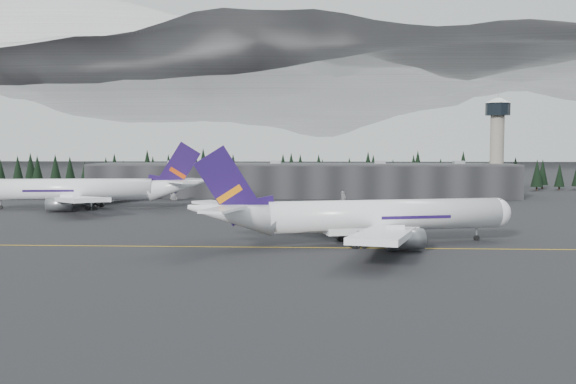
{
  "coord_description": "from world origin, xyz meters",
  "views": [
    {
      "loc": [
        7.18,
        -122.45,
        19.13
      ],
      "look_at": [
        0.0,
        20.0,
        9.0
      ],
      "focal_mm": 40.0,
      "sensor_mm": 36.0,
      "label": 1
    }
  ],
  "objects_px": {
    "gse_vehicle_a": "(174,199)",
    "gse_vehicle_b": "(343,201)",
    "terminal": "(302,180)",
    "jet_parked": "(90,190)",
    "control_tower": "(497,135)",
    "jet_main": "(358,217)"
  },
  "relations": [
    {
      "from": "terminal",
      "to": "control_tower",
      "type": "bearing_deg",
      "value": 2.29
    },
    {
      "from": "terminal",
      "to": "gse_vehicle_a",
      "type": "relative_size",
      "value": 31.43
    },
    {
      "from": "jet_parked",
      "to": "gse_vehicle_b",
      "type": "height_order",
      "value": "jet_parked"
    },
    {
      "from": "terminal",
      "to": "jet_parked",
      "type": "distance_m",
      "value": 83.44
    },
    {
      "from": "gse_vehicle_a",
      "to": "jet_parked",
      "type": "bearing_deg",
      "value": -132.35
    },
    {
      "from": "jet_parked",
      "to": "gse_vehicle_a",
      "type": "bearing_deg",
      "value": -129.15
    },
    {
      "from": "control_tower",
      "to": "gse_vehicle_b",
      "type": "distance_m",
      "value": 72.22
    },
    {
      "from": "control_tower",
      "to": "gse_vehicle_b",
      "type": "relative_size",
      "value": 9.11
    },
    {
      "from": "terminal",
      "to": "gse_vehicle_b",
      "type": "relative_size",
      "value": 38.68
    },
    {
      "from": "jet_main",
      "to": "terminal",
      "type": "bearing_deg",
      "value": 82.56
    },
    {
      "from": "control_tower",
      "to": "jet_main",
      "type": "relative_size",
      "value": 0.58
    },
    {
      "from": "control_tower",
      "to": "gse_vehicle_b",
      "type": "height_order",
      "value": "control_tower"
    },
    {
      "from": "gse_vehicle_b",
      "to": "control_tower",
      "type": "bearing_deg",
      "value": 98.69
    },
    {
      "from": "control_tower",
      "to": "gse_vehicle_a",
      "type": "distance_m",
      "value": 124.64
    },
    {
      "from": "control_tower",
      "to": "gse_vehicle_a",
      "type": "xyz_separation_m",
      "value": [
        -119.57,
        -26.91,
        -22.7
      ]
    },
    {
      "from": "control_tower",
      "to": "gse_vehicle_a",
      "type": "relative_size",
      "value": 7.4
    },
    {
      "from": "control_tower",
      "to": "jet_parked",
      "type": "height_order",
      "value": "control_tower"
    },
    {
      "from": "gse_vehicle_a",
      "to": "gse_vehicle_b",
      "type": "bearing_deg",
      "value": -15.89
    },
    {
      "from": "terminal",
      "to": "gse_vehicle_a",
      "type": "xyz_separation_m",
      "value": [
        -44.57,
        -23.91,
        -5.59
      ]
    },
    {
      "from": "jet_main",
      "to": "gse_vehicle_b",
      "type": "bearing_deg",
      "value": 75.45
    },
    {
      "from": "jet_parked",
      "to": "gse_vehicle_b",
      "type": "relative_size",
      "value": 16.98
    },
    {
      "from": "control_tower",
      "to": "jet_main",
      "type": "xyz_separation_m",
      "value": [
        -60.41,
        -125.32,
        -17.94
      ]
    }
  ]
}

